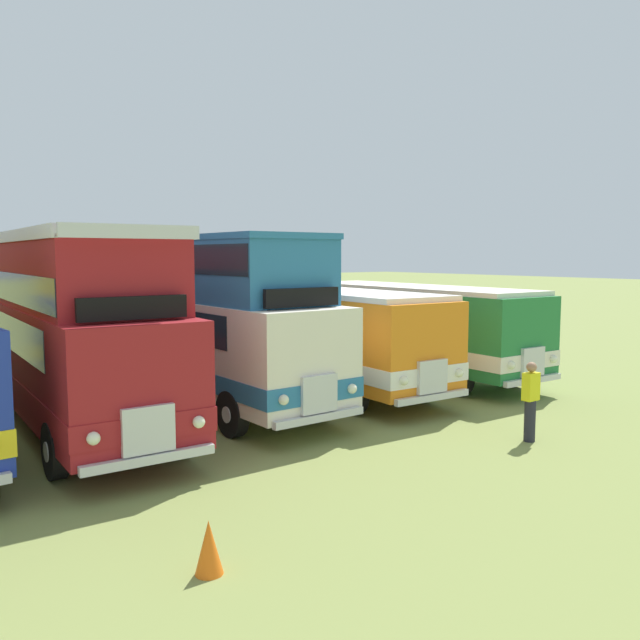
{
  "coord_description": "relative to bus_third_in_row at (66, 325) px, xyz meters",
  "views": [
    {
      "loc": [
        -6.04,
        -15.63,
        4.0
      ],
      "look_at": [
        6.12,
        0.68,
        1.95
      ],
      "focal_mm": 36.19,
      "sensor_mm": 36.0,
      "label": 1
    }
  ],
  "objects": [
    {
      "name": "ground_plane",
      "position": [
        1.83,
        -0.02,
        -2.36
      ],
      "size": [
        200.0,
        200.0,
        0.0
      ],
      "primitive_type": "plane",
      "color": "olive"
    },
    {
      "name": "bus_sixth_in_row",
      "position": [
        10.98,
        -0.35,
        -0.61
      ],
      "size": [
        2.88,
        9.79,
        2.99
      ],
      "color": "#237538",
      "rests_on": "ground"
    },
    {
      "name": "bus_fourth_in_row",
      "position": [
        3.66,
        0.37,
        0.11
      ],
      "size": [
        2.69,
        10.57,
        4.49
      ],
      "color": "silver",
      "rests_on": "ground"
    },
    {
      "name": "bus_third_in_row",
      "position": [
        0.0,
        0.0,
        0.0
      ],
      "size": [
        2.99,
        10.97,
        4.52
      ],
      "color": "maroon",
      "rests_on": "ground"
    },
    {
      "name": "cone_near_end",
      "position": [
        -0.7,
        -8.59,
        -2.01
      ],
      "size": [
        0.36,
        0.36,
        0.7
      ],
      "primitive_type": "cone",
      "color": "orange",
      "rests_on": "ground"
    },
    {
      "name": "bus_fifth_in_row",
      "position": [
        7.32,
        0.1,
        -0.61
      ],
      "size": [
        3.08,
        10.39,
        2.99
      ],
      "color": "orange",
      "rests_on": "ground"
    },
    {
      "name": "marshal_person",
      "position": [
        7.52,
        -7.47,
        -1.47
      ],
      "size": [
        0.36,
        0.24,
        1.73
      ],
      "color": "#23232D",
      "rests_on": "ground"
    }
  ]
}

